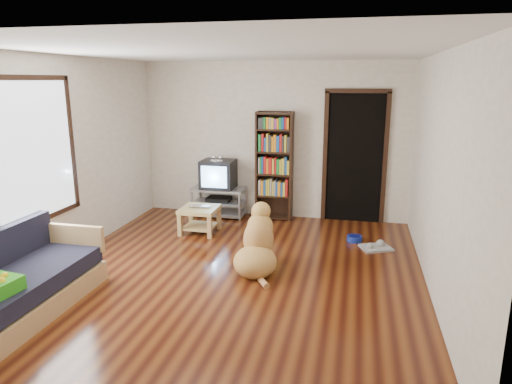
% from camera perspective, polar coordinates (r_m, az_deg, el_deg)
% --- Properties ---
extents(ground, '(5.00, 5.00, 0.00)m').
position_cam_1_polar(ground, '(5.68, -2.64, -9.98)').
color(ground, '#602C10').
rests_on(ground, ground).
extents(ceiling, '(5.00, 5.00, 0.00)m').
position_cam_1_polar(ceiling, '(5.21, -2.97, 17.19)').
color(ceiling, white).
rests_on(ceiling, ground).
extents(wall_back, '(4.50, 0.00, 4.50)m').
position_cam_1_polar(wall_back, '(7.70, 2.19, 6.40)').
color(wall_back, silver).
rests_on(wall_back, ground).
extents(wall_front, '(4.50, 0.00, 4.50)m').
position_cam_1_polar(wall_front, '(3.04, -15.49, -5.75)').
color(wall_front, silver).
rests_on(wall_front, ground).
extents(wall_left, '(0.00, 5.00, 5.00)m').
position_cam_1_polar(wall_left, '(6.28, -23.06, 3.61)').
color(wall_left, silver).
rests_on(wall_left, ground).
extents(wall_right, '(0.00, 5.00, 5.00)m').
position_cam_1_polar(wall_right, '(5.18, 21.97, 1.76)').
color(wall_right, silver).
rests_on(wall_right, ground).
extents(laptop, '(0.35, 0.24, 0.03)m').
position_cam_1_polar(laptop, '(6.99, -7.17, -1.89)').
color(laptop, silver).
rests_on(laptop, coffee_table).
extents(dog_bowl, '(0.22, 0.22, 0.08)m').
position_cam_1_polar(dog_bowl, '(6.85, 12.20, -5.71)').
color(dog_bowl, navy).
rests_on(dog_bowl, ground).
extents(grey_rag, '(0.49, 0.45, 0.03)m').
position_cam_1_polar(grey_rag, '(6.63, 14.77, -6.76)').
color(grey_rag, '#A9A9A9').
rests_on(grey_rag, ground).
extents(window, '(0.03, 1.46, 1.70)m').
position_cam_1_polar(window, '(5.84, -25.93, 4.64)').
color(window, white).
rests_on(window, wall_left).
extents(doorway, '(1.03, 0.05, 2.19)m').
position_cam_1_polar(doorway, '(7.58, 12.26, 4.60)').
color(doorway, black).
rests_on(doorway, wall_back).
extents(tv_stand, '(0.90, 0.45, 0.50)m').
position_cam_1_polar(tv_stand, '(7.88, -4.67, -1.11)').
color(tv_stand, '#99999E').
rests_on(tv_stand, ground).
extents(crt_tv, '(0.55, 0.52, 0.58)m').
position_cam_1_polar(crt_tv, '(7.79, -4.69, 2.30)').
color(crt_tv, black).
rests_on(crt_tv, tv_stand).
extents(bookshelf, '(0.60, 0.30, 1.80)m').
position_cam_1_polar(bookshelf, '(7.59, 2.32, 4.00)').
color(bookshelf, black).
rests_on(bookshelf, ground).
extents(sofa, '(0.80, 1.80, 0.80)m').
position_cam_1_polar(sofa, '(5.29, -27.34, -10.40)').
color(sofa, tan).
rests_on(sofa, ground).
extents(coffee_table, '(0.55, 0.55, 0.40)m').
position_cam_1_polar(coffee_table, '(7.06, -7.06, -2.87)').
color(coffee_table, '#D9BC6F').
rests_on(coffee_table, ground).
extents(dog, '(0.54, 1.02, 0.84)m').
position_cam_1_polar(dog, '(5.64, 0.19, -6.79)').
color(dog, tan).
rests_on(dog, ground).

